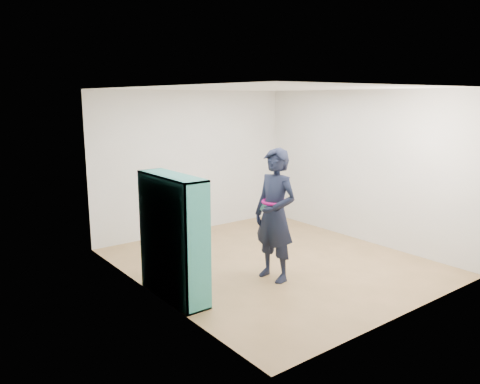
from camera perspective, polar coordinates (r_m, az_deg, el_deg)
floor at (r=7.25m, az=4.04°, el=-8.50°), size 4.50×4.50×0.00m
ceiling at (r=6.82m, az=4.36°, el=12.50°), size 4.50×4.50×0.00m
wall_left at (r=5.81m, az=-10.75°, el=-0.39°), size 0.02×4.50×2.60m
wall_right at (r=8.36m, az=14.52°, el=3.04°), size 0.02×4.50×2.60m
wall_back at (r=8.71m, az=-5.68°, el=3.67°), size 4.00×0.02×2.60m
wall_front at (r=5.48m, az=20.00°, el=-1.61°), size 4.00×0.02×2.60m
bookshelf at (r=5.84m, az=-8.34°, el=-5.73°), size 0.34×1.17×1.56m
person at (r=6.35m, az=4.30°, el=-2.81°), size 0.51×0.71×1.82m
smartphone at (r=6.28m, az=2.87°, el=-1.83°), size 0.05×0.11×0.14m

